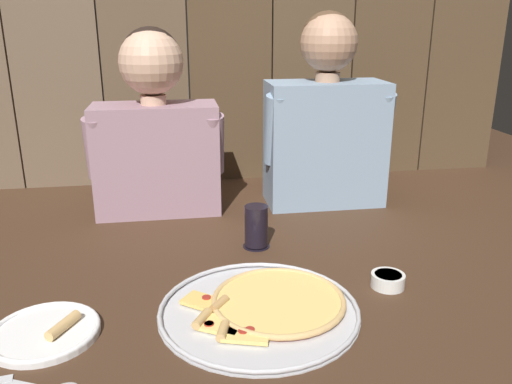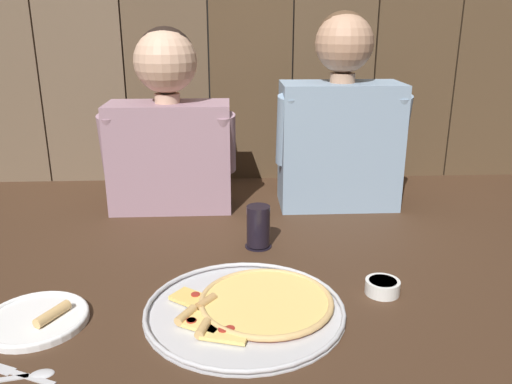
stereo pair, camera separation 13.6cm
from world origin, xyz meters
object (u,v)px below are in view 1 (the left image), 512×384
at_px(dinner_plate, 45,332).
at_px(diner_left, 155,127).
at_px(pizza_tray, 265,306).
at_px(dipping_bowl, 388,280).
at_px(diner_right, 326,118).
at_px(drinking_glass, 256,227).

bearing_deg(dinner_plate, diner_left, 72.90).
xyz_separation_m(pizza_tray, dinner_plate, (-0.46, -0.03, -0.00)).
distance_m(dinner_plate, dipping_bowl, 0.77).
relative_size(diner_left, diner_right, 0.93).
bearing_deg(dipping_bowl, pizza_tray, -168.74).
distance_m(pizza_tray, dipping_bowl, 0.31).
bearing_deg(dinner_plate, pizza_tray, 3.31).
distance_m(diner_left, diner_right, 0.56).
height_order(dinner_plate, diner_right, diner_right).
xyz_separation_m(pizza_tray, drinking_glass, (0.03, 0.34, 0.05)).
relative_size(dipping_bowl, diner_right, 0.13).
relative_size(dipping_bowl, diner_left, 0.14).
bearing_deg(drinking_glass, dipping_bowl, -45.18).
bearing_deg(dipping_bowl, drinking_glass, 134.82).
bearing_deg(pizza_tray, drinking_glass, 84.39).
xyz_separation_m(pizza_tray, diner_right, (0.32, 0.68, 0.28)).
distance_m(pizza_tray, dinner_plate, 0.46).
height_order(dipping_bowl, diner_left, diner_left).
bearing_deg(diner_left, diner_right, -0.08).
relative_size(pizza_tray, drinking_glass, 3.64).
bearing_deg(drinking_glass, dinner_plate, -143.33).
bearing_deg(drinking_glass, pizza_tray, -95.61).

